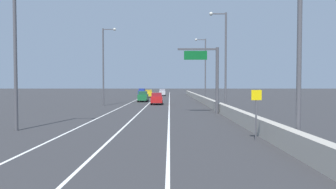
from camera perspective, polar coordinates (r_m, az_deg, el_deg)
The scene contains 17 objects.
ground_plane at distance 67.92m, azimuth -1.00°, elevation -0.84°, with size 320.00×320.00×0.00m, color #2D2D30.
lane_stripe_left at distance 59.33m, azimuth -6.52°, elevation -1.26°, with size 0.16×130.00×0.00m, color silver.
lane_stripe_center at distance 59.02m, azimuth -3.15°, elevation -1.27°, with size 0.16×130.00×0.00m, color silver.
lane_stripe_right at distance 58.91m, azimuth 0.25°, elevation -1.27°, with size 0.16×130.00×0.00m, color silver.
jersey_barrier_right at distance 44.31m, azimuth 8.10°, elevation -1.65°, with size 0.60×120.00×1.10m, color #9E998E.
overhead_sign_gantry at distance 34.46m, azimuth 8.10°, elevation 4.26°, with size 4.68×0.36×7.50m.
speed_advisory_sign at distance 18.43m, azimuth 16.39°, elevation -3.02°, with size 0.60×0.11×3.00m.
lamp_post_right_near at distance 17.05m, azimuth 23.02°, elevation 13.47°, with size 2.14×0.44×12.02m.
lamp_post_right_second at distance 37.14m, azimuth 10.56°, elevation 7.26°, with size 2.14×0.44×12.02m.
lamp_post_right_third at distance 57.86m, azimuth 6.89°, elevation 5.37°, with size 2.14×0.44×12.02m.
lamp_post_left_near at distance 24.24m, azimuth -26.57°, elevation 9.93°, with size 2.14×0.44×12.02m.
lamp_post_left_mid at distance 47.80m, azimuth -11.94°, elevation 6.06°, with size 2.14×0.44×12.02m.
car_green_0 at distance 57.47m, azimuth -4.75°, elevation -0.37°, with size 1.76×4.78×2.00m.
car_red_1 at distance 49.47m, azimuth -2.15°, elevation -0.78°, with size 1.96×4.18×1.94m.
car_silver_2 at distance 86.85m, azimuth -1.08°, elevation 0.41°, with size 1.88×4.74×1.95m.
car_yellow_3 at distance 75.91m, azimuth -3.63°, elevation 0.18°, with size 1.91×4.39×1.95m.
car_blue_4 at distance 89.34m, azimuth -4.94°, elevation 0.48°, with size 2.03×4.66×2.06m.
Camera 1 is at (1.57, -3.82, 3.34)m, focal length 32.12 mm.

